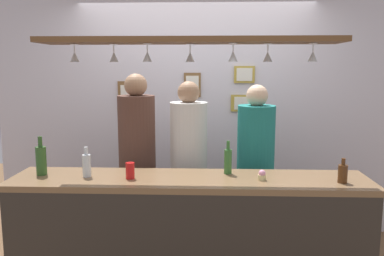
{
  "coord_description": "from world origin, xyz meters",
  "views": [
    {
      "loc": [
        0.14,
        -3.25,
        1.83
      ],
      "look_at": [
        0.0,
        0.1,
        1.31
      ],
      "focal_mm": 37.22,
      "sensor_mm": 36.0,
      "label": 1
    }
  ],
  "objects_px": {
    "person_right_teal_shirt": "(256,157)",
    "picture_frame_upper_small": "(244,74)",
    "picture_frame_crest": "(192,85)",
    "bottle_soda_clear": "(87,165)",
    "person_left_brown_shirt": "(137,150)",
    "bottle_beer_brown_stubby": "(343,173)",
    "bottle_champagne_green": "(41,160)",
    "bottle_beer_green_import": "(228,161)",
    "person_middle_white_patterned_shirt": "(189,155)",
    "drink_can": "(130,171)",
    "cupcake": "(262,175)",
    "picture_frame_lower_pair": "(245,103)",
    "picture_frame_caricature": "(130,97)"
  },
  "relations": [
    {
      "from": "person_left_brown_shirt",
      "to": "bottle_champagne_green",
      "type": "distance_m",
      "value": 0.9
    },
    {
      "from": "person_right_teal_shirt",
      "to": "picture_frame_caricature",
      "type": "xyz_separation_m",
      "value": [
        -1.29,
        0.73,
        0.5
      ]
    },
    {
      "from": "bottle_soda_clear",
      "to": "picture_frame_upper_small",
      "type": "distance_m",
      "value": 2.03
    },
    {
      "from": "person_right_teal_shirt",
      "to": "picture_frame_upper_small",
      "type": "xyz_separation_m",
      "value": [
        -0.05,
        0.73,
        0.74
      ]
    },
    {
      "from": "picture_frame_lower_pair",
      "to": "picture_frame_crest",
      "type": "distance_m",
      "value": 0.6
    },
    {
      "from": "bottle_beer_green_import",
      "to": "person_left_brown_shirt",
      "type": "bearing_deg",
      "value": 146.0
    },
    {
      "from": "picture_frame_caricature",
      "to": "bottle_champagne_green",
      "type": "bearing_deg",
      "value": -107.28
    },
    {
      "from": "bottle_beer_brown_stubby",
      "to": "picture_frame_caricature",
      "type": "distance_m",
      "value": 2.39
    },
    {
      "from": "drink_can",
      "to": "cupcake",
      "type": "distance_m",
      "value": 0.98
    },
    {
      "from": "bottle_soda_clear",
      "to": "picture_frame_upper_small",
      "type": "height_order",
      "value": "picture_frame_upper_small"
    },
    {
      "from": "bottle_soda_clear",
      "to": "picture_frame_lower_pair",
      "type": "xyz_separation_m",
      "value": [
        1.31,
        1.41,
        0.35
      ]
    },
    {
      "from": "person_left_brown_shirt",
      "to": "bottle_beer_green_import",
      "type": "xyz_separation_m",
      "value": [
        0.81,
        -0.55,
        0.03
      ]
    },
    {
      "from": "person_left_brown_shirt",
      "to": "person_middle_white_patterned_shirt",
      "type": "bearing_deg",
      "value": 0.0
    },
    {
      "from": "cupcake",
      "to": "picture_frame_crest",
      "type": "relative_size",
      "value": 0.3
    },
    {
      "from": "person_left_brown_shirt",
      "to": "bottle_soda_clear",
      "type": "bearing_deg",
      "value": -111.02
    },
    {
      "from": "bottle_soda_clear",
      "to": "drink_can",
      "type": "xyz_separation_m",
      "value": [
        0.34,
        -0.04,
        -0.03
      ]
    },
    {
      "from": "person_right_teal_shirt",
      "to": "bottle_beer_green_import",
      "type": "relative_size",
      "value": 6.43
    },
    {
      "from": "cupcake",
      "to": "person_middle_white_patterned_shirt",
      "type": "bearing_deg",
      "value": 128.81
    },
    {
      "from": "bottle_beer_brown_stubby",
      "to": "bottle_champagne_green",
      "type": "xyz_separation_m",
      "value": [
        -2.25,
        0.12,
        0.05
      ]
    },
    {
      "from": "person_right_teal_shirt",
      "to": "picture_frame_upper_small",
      "type": "bearing_deg",
      "value": 94.12
    },
    {
      "from": "picture_frame_caricature",
      "to": "bottle_beer_green_import",
      "type": "bearing_deg",
      "value": -51.58
    },
    {
      "from": "person_left_brown_shirt",
      "to": "bottle_beer_green_import",
      "type": "height_order",
      "value": "person_left_brown_shirt"
    },
    {
      "from": "picture_frame_caricature",
      "to": "bottle_beer_brown_stubby",
      "type": "bearing_deg",
      "value": -39.16
    },
    {
      "from": "bottle_champagne_green",
      "to": "picture_frame_lower_pair",
      "type": "xyz_separation_m",
      "value": [
        1.68,
        1.37,
        0.32
      ]
    },
    {
      "from": "person_right_teal_shirt",
      "to": "bottle_beer_brown_stubby",
      "type": "distance_m",
      "value": 0.93
    },
    {
      "from": "person_left_brown_shirt",
      "to": "bottle_champagne_green",
      "type": "bearing_deg",
      "value": -134.4
    },
    {
      "from": "person_right_teal_shirt",
      "to": "bottle_soda_clear",
      "type": "distance_m",
      "value": 1.52
    },
    {
      "from": "bottle_beer_green_import",
      "to": "person_middle_white_patterned_shirt",
      "type": "bearing_deg",
      "value": 121.41
    },
    {
      "from": "bottle_beer_green_import",
      "to": "picture_frame_lower_pair",
      "type": "xyz_separation_m",
      "value": [
        0.24,
        1.28,
        0.33
      ]
    },
    {
      "from": "bottle_soda_clear",
      "to": "picture_frame_caricature",
      "type": "xyz_separation_m",
      "value": [
        0.06,
        1.41,
        0.41
      ]
    },
    {
      "from": "drink_can",
      "to": "picture_frame_lower_pair",
      "type": "bearing_deg",
      "value": 56.16
    },
    {
      "from": "person_middle_white_patterned_shirt",
      "to": "bottle_beer_brown_stubby",
      "type": "xyz_separation_m",
      "value": [
        1.15,
        -0.76,
        0.05
      ]
    },
    {
      "from": "bottle_beer_brown_stubby",
      "to": "bottle_soda_clear",
      "type": "relative_size",
      "value": 0.78
    },
    {
      "from": "bottle_beer_green_import",
      "to": "cupcake",
      "type": "height_order",
      "value": "bottle_beer_green_import"
    },
    {
      "from": "picture_frame_upper_small",
      "to": "person_middle_white_patterned_shirt",
      "type": "bearing_deg",
      "value": -127.54
    },
    {
      "from": "person_left_brown_shirt",
      "to": "picture_frame_caricature",
      "type": "distance_m",
      "value": 0.87
    },
    {
      "from": "drink_can",
      "to": "cupcake",
      "type": "height_order",
      "value": "drink_can"
    },
    {
      "from": "person_middle_white_patterned_shirt",
      "to": "bottle_beer_brown_stubby",
      "type": "relative_size",
      "value": 9.46
    },
    {
      "from": "bottle_beer_brown_stubby",
      "to": "picture_frame_upper_small",
      "type": "distance_m",
      "value": 1.74
    },
    {
      "from": "bottle_beer_brown_stubby",
      "to": "drink_can",
      "type": "xyz_separation_m",
      "value": [
        -1.55,
        0.04,
        -0.01
      ]
    },
    {
      "from": "bottle_beer_green_import",
      "to": "bottle_soda_clear",
      "type": "height_order",
      "value": "bottle_beer_green_import"
    },
    {
      "from": "bottle_beer_brown_stubby",
      "to": "picture_frame_upper_small",
      "type": "height_order",
      "value": "picture_frame_upper_small"
    },
    {
      "from": "cupcake",
      "to": "picture_frame_lower_pair",
      "type": "distance_m",
      "value": 1.5
    },
    {
      "from": "bottle_beer_brown_stubby",
      "to": "picture_frame_lower_pair",
      "type": "bearing_deg",
      "value": 111.21
    },
    {
      "from": "bottle_beer_green_import",
      "to": "picture_frame_lower_pair",
      "type": "relative_size",
      "value": 0.87
    },
    {
      "from": "picture_frame_crest",
      "to": "bottle_soda_clear",
      "type": "bearing_deg",
      "value": -117.76
    },
    {
      "from": "bottle_champagne_green",
      "to": "picture_frame_caricature",
      "type": "height_order",
      "value": "picture_frame_caricature"
    },
    {
      "from": "drink_can",
      "to": "picture_frame_caricature",
      "type": "relative_size",
      "value": 0.36
    },
    {
      "from": "person_middle_white_patterned_shirt",
      "to": "bottle_beer_green_import",
      "type": "distance_m",
      "value": 0.65
    },
    {
      "from": "bottle_beer_brown_stubby",
      "to": "person_middle_white_patterned_shirt",
      "type": "bearing_deg",
      "value": 146.56
    }
  ]
}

